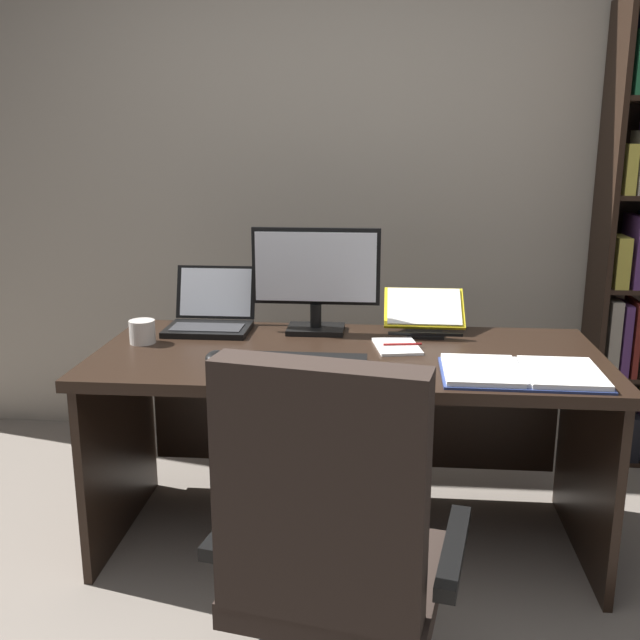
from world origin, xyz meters
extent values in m
cube|color=#A89E8E|center=(0.00, 1.97, 1.28)|extent=(5.05, 0.12, 2.57)
cube|color=black|center=(0.03, 0.86, 0.72)|extent=(1.79, 0.79, 0.04)
cube|color=black|center=(-0.83, 0.86, 0.35)|extent=(0.03, 0.73, 0.70)
cube|color=black|center=(0.89, 0.86, 0.35)|extent=(0.03, 0.73, 0.70)
cube|color=black|center=(0.03, 1.24, 0.39)|extent=(1.67, 0.03, 0.49)
cube|color=black|center=(1.12, 1.73, 1.03)|extent=(0.02, 0.31, 2.05)
cube|color=olive|center=(1.18, 1.69, 0.16)|extent=(0.05, 0.21, 0.27)
cube|color=gold|center=(1.25, 1.69, 0.18)|extent=(0.04, 0.20, 0.32)
cube|color=black|center=(1.31, 1.69, 0.13)|extent=(0.06, 0.20, 0.21)
cube|color=#512D66|center=(1.37, 1.71, 0.14)|extent=(0.03, 0.24, 0.24)
cube|color=gray|center=(1.18, 1.70, 0.60)|extent=(0.05, 0.22, 0.35)
cube|color=#512D66|center=(1.23, 1.69, 0.59)|extent=(0.04, 0.19, 0.33)
cube|color=maroon|center=(1.28, 1.69, 0.60)|extent=(0.03, 0.20, 0.34)
cube|color=gold|center=(1.19, 1.67, 0.95)|extent=(0.06, 0.17, 0.22)
cube|color=#512D66|center=(1.25, 1.71, 0.99)|extent=(0.04, 0.24, 0.31)
cube|color=gold|center=(1.18, 1.68, 1.35)|extent=(0.04, 0.18, 0.21)
cube|color=gray|center=(1.22, 1.68, 1.37)|extent=(0.03, 0.17, 0.27)
cube|color=#195633|center=(1.17, 1.70, 1.78)|extent=(0.04, 0.22, 0.26)
cylinder|color=black|center=(0.06, 0.04, 0.20)|extent=(0.06, 0.06, 0.30)
cube|color=#2D231E|center=(0.06, 0.04, 0.39)|extent=(0.58, 0.57, 0.07)
cube|color=#2D231E|center=(0.02, -0.15, 0.72)|extent=(0.49, 0.19, 0.60)
cube|color=black|center=(-0.22, 0.10, 0.51)|extent=(0.12, 0.39, 0.04)
cube|color=black|center=(0.33, -0.01, 0.51)|extent=(0.12, 0.39, 0.04)
cube|color=black|center=(-0.11, 1.13, 0.75)|extent=(0.22, 0.16, 0.02)
cylinder|color=black|center=(-0.11, 1.13, 0.81)|extent=(0.04, 0.04, 0.09)
cube|color=black|center=(-0.11, 1.14, 1.00)|extent=(0.49, 0.02, 0.30)
cube|color=white|center=(-0.11, 1.12, 1.00)|extent=(0.46, 0.00, 0.27)
cube|color=black|center=(-0.53, 1.09, 0.75)|extent=(0.32, 0.23, 0.02)
cube|color=#2D2D30|center=(-0.53, 1.07, 0.76)|extent=(0.27, 0.13, 0.00)
cube|color=black|center=(-0.53, 1.24, 0.87)|extent=(0.32, 0.07, 0.21)
cube|color=white|center=(-0.53, 1.24, 0.87)|extent=(0.29, 0.06, 0.19)
cube|color=black|center=(-0.11, 0.70, 0.75)|extent=(0.42, 0.15, 0.02)
ellipsoid|color=black|center=(-0.41, 0.70, 0.76)|extent=(0.06, 0.10, 0.04)
cube|color=black|center=(0.31, 1.11, 0.75)|extent=(0.14, 0.12, 0.01)
cube|color=black|center=(0.31, 1.07, 0.76)|extent=(0.28, 0.01, 0.01)
cube|color=yellow|center=(0.31, 1.21, 0.83)|extent=(0.31, 0.19, 0.12)
cube|color=white|center=(0.31, 1.20, 0.83)|extent=(0.29, 0.17, 0.11)
cube|color=navy|center=(0.47, 0.65, 0.74)|extent=(0.26, 0.32, 0.01)
cube|color=navy|center=(0.72, 0.65, 0.74)|extent=(0.26, 0.32, 0.01)
cube|color=white|center=(0.47, 0.65, 0.76)|extent=(0.24, 0.30, 0.02)
cube|color=white|center=(0.72, 0.65, 0.76)|extent=(0.24, 0.30, 0.02)
cylinder|color=#B7B7BC|center=(0.59, 0.65, 0.75)|extent=(0.02, 0.28, 0.02)
cube|color=white|center=(0.20, 0.93, 0.75)|extent=(0.19, 0.23, 0.01)
cylinder|color=maroon|center=(0.22, 0.93, 0.75)|extent=(0.14, 0.03, 0.01)
cylinder|color=silver|center=(-0.73, 0.92, 0.78)|extent=(0.09, 0.09, 0.09)
camera|label=1|loc=(0.15, -1.59, 1.48)|focal=40.59mm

